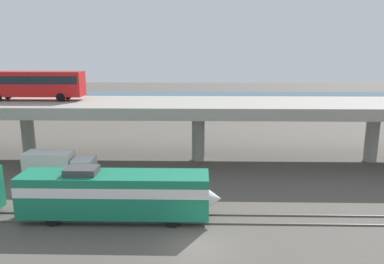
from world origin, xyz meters
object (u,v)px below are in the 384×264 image
parked_car_2 (302,101)px  parked_car_6 (279,101)px  service_truck_west (58,166)px  parked_car_5 (290,103)px  transit_bus_on_overpass (32,83)px  parked_car_4 (229,101)px  parked_car_7 (201,102)px  parked_car_1 (156,100)px  parked_car_0 (99,101)px  parked_car_3 (144,101)px  train_locomotive (124,192)px

parked_car_2 → parked_car_6: same height
service_truck_west → parked_car_6: 53.87m
parked_car_2 → parked_car_5: size_ratio=0.97×
transit_bus_on_overpass → parked_car_4: transit_bus_on_overpass is taller
parked_car_2 → parked_car_7: bearing=-172.0°
parked_car_1 → parked_car_7: bearing=-22.3°
parked_car_0 → parked_car_4: same height
parked_car_0 → parked_car_6: bearing=1.1°
parked_car_1 → parked_car_3: 3.50m
parked_car_1 → parked_car_5: size_ratio=0.97×
transit_bus_on_overpass → parked_car_3: (7.88, 34.62, -6.80)m
parked_car_5 → train_locomotive: bearing=63.8°
train_locomotive → parked_car_0: train_locomotive is taller
parked_car_3 → parked_car_1: bearing=49.7°
train_locomotive → service_truck_west: train_locomotive is taller
parked_car_4 → parked_car_6: 10.72m
parked_car_6 → service_truck_west: bearing=-125.1°
parked_car_2 → parked_car_5: (-3.45, -3.49, -0.00)m
parked_car_3 → parked_car_2: bearing=2.9°
transit_bus_on_overpass → parked_car_5: size_ratio=2.78×
parked_car_3 → parked_car_5: same height
parked_car_2 → train_locomotive: bearing=-117.7°
parked_car_3 → parked_car_4: bearing=3.6°
parked_car_0 → parked_car_4: 28.02m
service_truck_west → parked_car_1: 46.04m
train_locomotive → parked_car_1: 54.28m
parked_car_7 → transit_bus_on_overpass: bearing=-121.1°
parked_car_0 → parked_car_1: bearing=11.5°
transit_bus_on_overpass → parked_car_7: (20.04, 33.23, -6.79)m
transit_bus_on_overpass → parked_car_5: (38.59, 32.83, -6.80)m
parked_car_1 → parked_car_2: size_ratio=1.00×
parked_car_4 → parked_car_5: same height
train_locomotive → parked_car_6: size_ratio=3.28×
parked_car_1 → parked_car_5: 28.80m
parked_car_5 → parked_car_3: bearing=-3.3°
train_locomotive → parked_car_3: train_locomotive is taller
train_locomotive → parked_car_3: 51.84m
transit_bus_on_overpass → parked_car_7: 39.39m
service_truck_west → parked_car_2: 57.68m
service_truck_west → parked_car_2: parked_car_2 is taller
parked_car_4 → parked_car_3: bearing=3.6°
transit_bus_on_overpass → parked_car_3: bearing=-102.8°
service_truck_west → parked_car_1: parked_car_1 is taller
parked_car_5 → parked_car_7: same height
service_truck_west → parked_car_2: size_ratio=1.63×
parked_car_1 → parked_car_6: (26.61, -1.74, 0.00)m
parked_car_3 → parked_car_4: (18.15, 1.15, -0.00)m
transit_bus_on_overpass → parked_car_3: size_ratio=2.89×
parked_car_7 → parked_car_3: bearing=173.5°
train_locomotive → parked_car_6: (22.63, 52.40, 0.13)m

